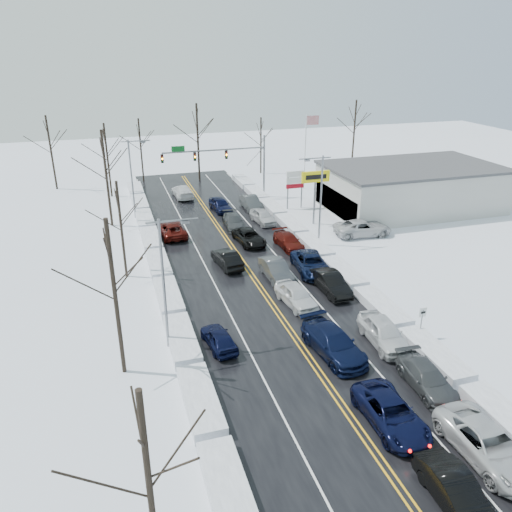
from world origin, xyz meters
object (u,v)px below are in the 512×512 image
object	(u,v)px
tires_plus_sign	(315,180)
flagpole	(307,146)
dealership_building	(411,187)
oncoming_car_0	(227,266)
traffic_signal_mast	(226,158)

from	to	relation	value
tires_plus_sign	flagpole	size ratio (longest dim) A/B	0.60
tires_plus_sign	dealership_building	world-z (taller)	tires_plus_sign
tires_plus_sign	oncoming_car_0	xyz separation A→B (m)	(-12.11, -8.47, -4.99)
tires_plus_sign	oncoming_car_0	bearing A→B (deg)	-145.01
traffic_signal_mast	dealership_building	xyz separation A→B (m)	(20.53, -9.99, -2.82)
tires_plus_sign	flagpole	world-z (taller)	flagpole
traffic_signal_mast	tires_plus_sign	xyz separation A→B (m)	(7.05, -12.00, -0.49)
dealership_building	oncoming_car_0	size ratio (longest dim) A/B	4.40
dealership_building	traffic_signal_mast	bearing A→B (deg)	154.05
traffic_signal_mast	tires_plus_sign	distance (m)	13.92
flagpole	dealership_building	size ratio (longest dim) A/B	0.49
tires_plus_sign	dealership_building	bearing A→B (deg)	8.47
tires_plus_sign	oncoming_car_0	world-z (taller)	tires_plus_sign
traffic_signal_mast	dealership_building	size ratio (longest dim) A/B	0.65
traffic_signal_mast	oncoming_car_0	world-z (taller)	traffic_signal_mast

